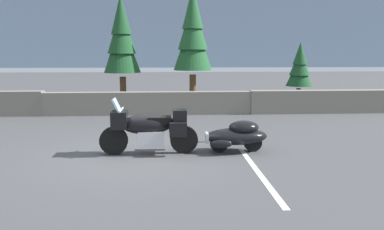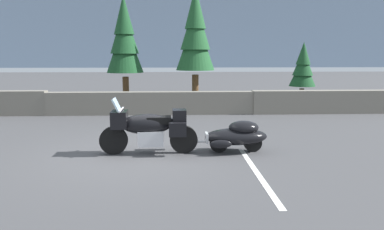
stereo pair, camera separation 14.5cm
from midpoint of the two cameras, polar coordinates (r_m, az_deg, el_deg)
The scene contains 9 objects.
ground_plane at distance 8.77m, azimuth -9.30°, elevation -6.08°, with size 80.00×80.00×0.00m, color #424244.
stone_guard_wall at distance 14.30m, azimuth -6.10°, elevation 1.90°, with size 24.00×0.52×0.95m.
distant_ridgeline at distance 104.34m, azimuth -4.13°, elevation 12.59°, with size 240.00×80.00×16.00m, color #7F93AD.
touring_motorcycle at distance 8.64m, azimuth -7.27°, elevation -2.02°, with size 2.31×0.77×1.33m.
car_shaped_trailer at distance 8.84m, azimuth 6.51°, elevation -3.15°, with size 2.21×0.79×0.76m.
pine_tree_tall at distance 15.53m, azimuth -0.15°, elevation 12.69°, with size 1.61×1.61×5.11m.
pine_tree_secondary at distance 15.88m, azimuth -11.21°, elevation 11.69°, with size 1.55×1.55×4.78m.
pine_tree_far_right at distance 16.89m, azimuth 16.24°, elevation 7.28°, with size 1.15×1.15×2.86m.
parking_stripe_marker at distance 7.48m, azimuth 9.77°, elevation -8.81°, with size 0.12×3.60×0.01m, color silver.
Camera 1 is at (0.82, -8.40, 2.34)m, focal length 34.14 mm.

